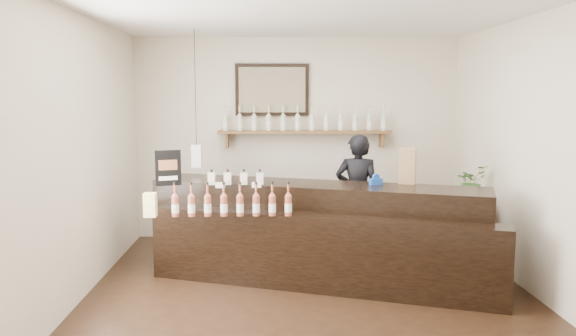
# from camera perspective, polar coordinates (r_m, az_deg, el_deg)

# --- Properties ---
(ground) EXTENTS (5.00, 5.00, 0.00)m
(ground) POSITION_cam_1_polar(r_m,az_deg,el_deg) (5.76, 2.20, -12.92)
(ground) COLOR black
(ground) RESTS_ON ground
(room_shell) EXTENTS (5.00, 5.00, 5.00)m
(room_shell) POSITION_cam_1_polar(r_m,az_deg,el_deg) (5.41, 2.29, 4.25)
(room_shell) COLOR beige
(room_shell) RESTS_ON ground
(back_wall_decor) EXTENTS (2.66, 0.96, 1.69)m
(back_wall_decor) POSITION_cam_1_polar(r_m,az_deg,el_deg) (7.77, -0.12, 5.56)
(back_wall_decor) COLOR brown
(back_wall_decor) RESTS_ON ground
(counter) EXTENTS (3.71, 2.18, 1.21)m
(counter) POSITION_cam_1_polar(r_m,az_deg,el_deg) (6.16, 2.91, -6.84)
(counter) COLOR black
(counter) RESTS_ON ground
(promo_sign) EXTENTS (0.27, 0.10, 0.38)m
(promo_sign) POSITION_cam_1_polar(r_m,az_deg,el_deg) (6.15, -12.08, -0.00)
(promo_sign) COLOR black
(promo_sign) RESTS_ON counter
(paper_bag) EXTENTS (0.21, 0.19, 0.39)m
(paper_bag) POSITION_cam_1_polar(r_m,az_deg,el_deg) (6.29, 12.03, 0.20)
(paper_bag) COLOR olive
(paper_bag) RESTS_ON counter
(tape_dispenser) EXTENTS (0.15, 0.10, 0.12)m
(tape_dispenser) POSITION_cam_1_polar(r_m,az_deg,el_deg) (6.18, 8.92, -1.26)
(tape_dispenser) COLOR #1848A8
(tape_dispenser) RESTS_ON counter
(side_cabinet) EXTENTS (0.52, 0.63, 0.79)m
(side_cabinet) POSITION_cam_1_polar(r_m,az_deg,el_deg) (7.10, 17.93, -6.02)
(side_cabinet) COLOR brown
(side_cabinet) RESTS_ON ground
(potted_plant) EXTENTS (0.46, 0.44, 0.39)m
(potted_plant) POSITION_cam_1_polar(r_m,az_deg,el_deg) (7.00, 18.12, -1.30)
(potted_plant) COLOR #386829
(potted_plant) RESTS_ON side_cabinet
(shopkeeper) EXTENTS (0.70, 0.53, 1.73)m
(shopkeeper) POSITION_cam_1_polar(r_m,az_deg,el_deg) (7.12, 7.07, -1.87)
(shopkeeper) COLOR black
(shopkeeper) RESTS_ON ground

